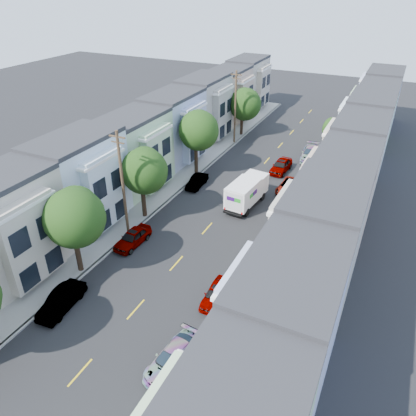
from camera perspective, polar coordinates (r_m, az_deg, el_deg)
The scene contains 25 objects.
ground at distance 34.69m, azimuth -4.47°, elevation -7.79°, with size 160.00×160.00×0.00m, color black.
road_slab at distance 46.15m, azimuth 4.74°, elevation 2.63°, with size 12.00×70.00×0.02m, color black.
curb_left at distance 48.32m, azimuth -1.95°, elevation 4.14°, with size 0.30×70.00×0.15m, color gray.
curb_right at distance 44.63m, azimuth 11.99°, elevation 1.10°, with size 0.30×70.00×0.15m, color gray.
sidewalk_left at distance 48.88m, azimuth -3.31°, elevation 4.43°, with size 2.60×70.00×0.15m, color gray.
sidewalk_right at distance 44.41m, azimuth 13.60°, elevation 0.74°, with size 2.60×70.00×0.15m, color gray.
centerline at distance 46.15m, azimuth 4.74°, elevation 2.62°, with size 0.12×70.00×0.01m, color gold.
townhouse_row_left at distance 50.71m, azimuth -7.10°, elevation 5.14°, with size 5.00×70.00×8.50m, color #BFA590.
townhouse_row_right at distance 44.02m, azimuth 18.36°, elevation -0.42°, with size 5.00×70.00×8.50m, color #BFA590.
tree_b at distance 32.36m, azimuth -18.37°, elevation -1.34°, with size 4.70×4.70×7.57m.
tree_c at distance 38.79m, azimuth -9.06°, elevation 5.14°, with size 4.46×4.46×7.36m.
tree_d at distance 47.68m, azimuth -1.42°, elevation 10.84°, with size 4.70×4.70×7.86m.
tree_e at distance 60.93m, azimuth 5.14°, elevation 14.32°, with size 4.70×4.70×7.10m.
tree_far_r at distance 55.58m, azimuth 17.04°, elevation 10.52°, with size 2.73×2.73×5.20m.
utility_pole_near at distance 36.42m, azimuth -11.89°, elevation 3.20°, with size 1.60×0.26×10.00m.
utility_pole_far at distance 57.64m, azimuth 3.85°, elevation 13.89°, with size 1.60×0.26×10.00m.
fedex_truck at distance 42.33m, azimuth 5.47°, elevation 2.36°, with size 2.33×6.04×2.90m.
lead_sedan at distance 50.76m, azimuth 10.23°, elevation 5.85°, with size 1.80×4.70×1.53m, color black.
parked_left_b at distance 31.95m, azimuth -19.92°, elevation -12.18°, with size 1.49×4.21×1.40m, color black.
parked_left_c at distance 37.05m, azimuth -10.56°, elevation -4.14°, with size 1.67×4.36×1.41m, color #A3ACB5.
parked_left_d at distance 46.40m, azimuth -1.56°, elevation 3.74°, with size 1.33×3.76×1.25m, color #571C10.
parked_right_a at distance 26.81m, azimuth -4.97°, elevation -20.29°, with size 1.86×4.42×1.32m, color #4A4E54.
parked_right_b at distance 30.75m, azimuth 1.16°, elevation -11.99°, with size 1.54×4.01×1.30m, color silver.
parked_right_c at distance 46.19m, azimuth 11.28°, elevation 2.98°, with size 2.03×4.41×1.22m, color black.
parked_right_d at distance 55.25m, azimuth 14.20°, elevation 7.45°, with size 2.14×5.09×1.53m, color #081C32.
Camera 1 is at (14.21, -23.39, 21.31)m, focal length 35.00 mm.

